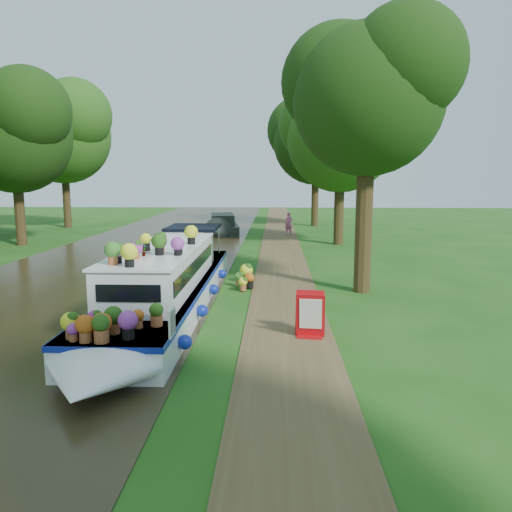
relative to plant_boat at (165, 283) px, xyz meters
The scene contains 13 objects.
ground 2.41m from the plant_boat, ahead, with size 100.00×100.00×0.00m, color #1B4C13.
canal_water 3.85m from the plant_boat, behind, with size 10.00×100.00×0.02m, color black.
towpath 3.55m from the plant_boat, ahead, with size 2.20×100.00×0.03m, color brown.
plant_boat is the anchor object (origin of this frame).
tree_near_overhang 8.83m from the plant_boat, 25.72° to the left, with size 5.52×5.28×8.99m.
tree_near_mid 17.30m from the plant_boat, 65.72° to the left, with size 6.90×6.60×9.40m.
tree_near_far 27.38m from the plant_boat, 76.49° to the left, with size 7.59×7.26×10.30m.
tree_far_c 18.79m from the plant_boat, 128.97° to the left, with size 7.13×6.82×9.59m.
tree_far_d 27.91m from the plant_boat, 118.08° to the left, with size 8.05×7.70×10.85m.
second_boat 20.57m from the plant_boat, 91.39° to the left, with size 2.68×6.86×1.29m.
sandwich_board 4.52m from the plant_boat, 28.26° to the right, with size 0.71×0.61×1.09m.
pedestrian_pink 19.67m from the plant_boat, 78.19° to the left, with size 0.54×0.36×1.49m, color #C4508E.
verge_plant 3.74m from the plant_boat, 57.80° to the left, with size 0.37×0.32×0.41m, color #1C5F1F.
Camera 1 is at (0.87, -13.55, 3.82)m, focal length 35.00 mm.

